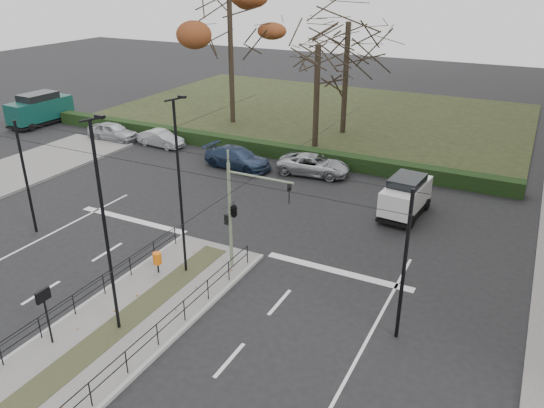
{
  "coord_description": "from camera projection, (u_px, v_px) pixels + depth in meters",
  "views": [
    {
      "loc": [
        12.79,
        -14.57,
        12.64
      ],
      "look_at": [
        1.94,
        6.72,
        2.04
      ],
      "focal_mm": 35.0,
      "sensor_mm": 36.0,
      "label": 1
    }
  ],
  "objects": [
    {
      "name": "ground",
      "position": [
        159.0,
        297.0,
        22.3
      ],
      "size": [
        140.0,
        140.0,
        0.0
      ],
      "primitive_type": "plane",
      "color": "black",
      "rests_on": "ground"
    },
    {
      "name": "median_island",
      "position": [
        117.0,
        329.0,
        20.24
      ],
      "size": [
        4.4,
        15.0,
        0.14
      ],
      "primitive_type": "cube",
      "color": "#615F5C",
      "rests_on": "ground"
    },
    {
      "name": "park",
      "position": [
        318.0,
        113.0,
        50.83
      ],
      "size": [
        38.0,
        26.0,
        0.1
      ],
      "primitive_type": "cube",
      "color": "black",
      "rests_on": "ground"
    },
    {
      "name": "hedge",
      "position": [
        250.0,
        146.0,
        39.74
      ],
      "size": [
        38.0,
        1.0,
        1.0
      ],
      "primitive_type": "cube",
      "color": "black",
      "rests_on": "ground"
    },
    {
      "name": "median_railing",
      "position": [
        113.0,
        310.0,
        19.79
      ],
      "size": [
        4.14,
        13.24,
        0.92
      ],
      "color": "black",
      "rests_on": "median_island"
    },
    {
      "name": "catenary",
      "position": [
        176.0,
        209.0,
        22.23
      ],
      "size": [
        20.0,
        34.0,
        6.0
      ],
      "color": "black",
      "rests_on": "ground"
    },
    {
      "name": "traffic_light",
      "position": [
        236.0,
        209.0,
        23.17
      ],
      "size": [
        3.39,
        1.91,
        4.99
      ],
      "color": "slate",
      "rests_on": "median_island"
    },
    {
      "name": "litter_bin",
      "position": [
        157.0,
        259.0,
        23.6
      ],
      "size": [
        0.39,
        0.39,
        0.99
      ],
      "color": "black",
      "rests_on": "median_island"
    },
    {
      "name": "info_panel",
      "position": [
        44.0,
        302.0,
        18.69
      ],
      "size": [
        0.13,
        0.59,
        2.25
      ],
      "color": "black",
      "rests_on": "median_island"
    },
    {
      "name": "streetlamp_median_near",
      "position": [
        106.0,
        228.0,
        18.49
      ],
      "size": [
        0.69,
        0.14,
        8.31
      ],
      "color": "black",
      "rests_on": "median_island"
    },
    {
      "name": "streetlamp_median_far",
      "position": [
        180.0,
        187.0,
        22.38
      ],
      "size": [
        0.67,
        0.14,
        8.01
      ],
      "color": "black",
      "rests_on": "median_island"
    },
    {
      "name": "parked_car_first",
      "position": [
        113.0,
        132.0,
        42.47
      ],
      "size": [
        4.36,
        1.85,
        1.47
      ],
      "primitive_type": "imported",
      "rotation": [
        0.0,
        0.0,
        1.6
      ],
      "color": "#A1A4A8",
      "rests_on": "ground"
    },
    {
      "name": "parked_car_second",
      "position": [
        161.0,
        139.0,
        41.07
      ],
      "size": [
        3.92,
        1.59,
        1.26
      ],
      "primitive_type": "imported",
      "rotation": [
        0.0,
        0.0,
        1.5
      ],
      "color": "#A1A4A8",
      "rests_on": "ground"
    },
    {
      "name": "parked_car_third",
      "position": [
        238.0,
        158.0,
        36.58
      ],
      "size": [
        5.14,
        2.58,
        1.43
      ],
      "primitive_type": "imported",
      "rotation": [
        0.0,
        0.0,
        1.45
      ],
      "color": "#202F4A",
      "rests_on": "ground"
    },
    {
      "name": "parked_car_fourth",
      "position": [
        314.0,
        165.0,
        35.43
      ],
      "size": [
        5.05,
        2.75,
        1.34
      ],
      "primitive_type": "imported",
      "rotation": [
        0.0,
        0.0,
        1.68
      ],
      "color": "#A1A4A8",
      "rests_on": "ground"
    },
    {
      "name": "white_van",
      "position": [
        406.0,
        195.0,
        29.34
      ],
      "size": [
        2.23,
        4.32,
        2.28
      ],
      "color": "silver",
      "rests_on": "ground"
    },
    {
      "name": "green_van",
      "position": [
        40.0,
        109.0,
        46.57
      ],
      "size": [
        2.52,
        5.84,
        2.8
      ],
      "color": "#0C3731",
      "rests_on": "ground"
    },
    {
      "name": "bare_tree_center",
      "position": [
        348.0,
        30.0,
        41.3
      ],
      "size": [
        8.46,
        8.46,
        11.75
      ],
      "color": "black",
      "rests_on": "park"
    },
    {
      "name": "bare_tree_near",
      "position": [
        318.0,
        53.0,
        38.29
      ],
      "size": [
        5.41,
        5.41,
        10.09
      ],
      "color": "black",
      "rests_on": "park"
    }
  ]
}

